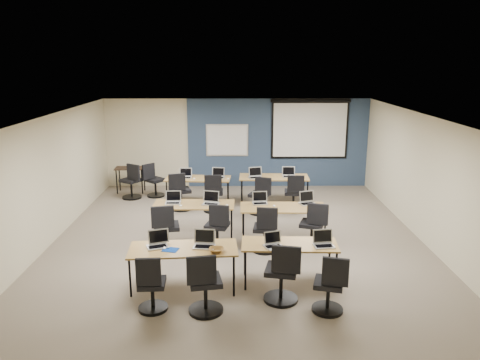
{
  "coord_description": "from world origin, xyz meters",
  "views": [
    {
      "loc": [
        -0.05,
        -9.63,
        3.83
      ],
      "look_at": [
        0.05,
        0.4,
        1.24
      ],
      "focal_mm": 35.0,
      "sensor_mm": 36.0,
      "label": 1
    }
  ],
  "objects_px": {
    "task_chair_1": "(205,288)",
    "task_chair_9": "(214,196)",
    "task_chair_4": "(166,232)",
    "task_chair_3": "(330,289)",
    "task_chair_10": "(260,198)",
    "training_table_front_right": "(289,246)",
    "laptop_2": "(273,243)",
    "task_chair_0": "(151,288)",
    "task_chair_5": "(218,230)",
    "laptop_5": "(211,201)",
    "spare_chair_b": "(132,184)",
    "laptop_10": "(255,175)",
    "laptop_1": "(204,242)",
    "laptop_4": "(173,200)",
    "laptop_6": "(260,201)",
    "training_table_mid_right": "(283,209)",
    "laptop_9": "(218,175)",
    "laptop_0": "(158,242)",
    "task_chair_7": "(313,229)",
    "task_chair_11": "(294,196)",
    "task_chair_2": "(282,277)",
    "training_table_back_right": "(274,178)",
    "task_chair_8": "(180,194)",
    "laptop_3": "(323,242)",
    "task_chair_6": "(265,233)",
    "laptop_7": "(307,201)",
    "training_table_back_left": "(198,180)",
    "laptop_11": "(289,174)",
    "training_table_mid_left": "(194,206)",
    "laptop_8": "(185,175)",
    "utility_table": "(130,171)",
    "projector_screen": "(310,126)",
    "spare_chair_a": "(154,183)"
  },
  "relations": [
    {
      "from": "laptop_6",
      "to": "task_chair_6",
      "type": "xyz_separation_m",
      "value": [
        0.06,
        -1.0,
        -0.38
      ]
    },
    {
      "from": "laptop_11",
      "to": "spare_chair_a",
      "type": "xyz_separation_m",
      "value": [
        -3.8,
        0.58,
        -0.39
      ]
    },
    {
      "from": "laptop_10",
      "to": "task_chair_0",
      "type": "bearing_deg",
      "value": -122.4
    },
    {
      "from": "training_table_mid_right",
      "to": "laptop_9",
      "type": "relative_size",
      "value": 5.4
    },
    {
      "from": "task_chair_8",
      "to": "spare_chair_b",
      "type": "bearing_deg",
      "value": 126.77
    },
    {
      "from": "training_table_mid_right",
      "to": "training_table_back_right",
      "type": "bearing_deg",
      "value": 90.59
    },
    {
      "from": "task_chair_0",
      "to": "laptop_6",
      "type": "bearing_deg",
      "value": 58.27
    },
    {
      "from": "laptop_5",
      "to": "spare_chair_b",
      "type": "distance_m",
      "value": 3.74
    },
    {
      "from": "laptop_5",
      "to": "laptop_6",
      "type": "bearing_deg",
      "value": 16.24
    },
    {
      "from": "task_chair_3",
      "to": "task_chair_10",
      "type": "relative_size",
      "value": 0.98
    },
    {
      "from": "task_chair_9",
      "to": "laptop_10",
      "type": "relative_size",
      "value": 2.81
    },
    {
      "from": "training_table_front_right",
      "to": "utility_table",
      "type": "height_order",
      "value": "utility_table"
    },
    {
      "from": "laptop_1",
      "to": "task_chair_3",
      "type": "bearing_deg",
      "value": -18.67
    },
    {
      "from": "task_chair_2",
      "to": "task_chair_0",
      "type": "bearing_deg",
      "value": -160.39
    },
    {
      "from": "laptop_1",
      "to": "training_table_front_right",
      "type": "bearing_deg",
      "value": 10.4
    },
    {
      "from": "laptop_10",
      "to": "spare_chair_b",
      "type": "relative_size",
      "value": 0.35
    },
    {
      "from": "task_chair_1",
      "to": "task_chair_6",
      "type": "distance_m",
      "value": 2.63
    },
    {
      "from": "task_chair_7",
      "to": "task_chair_11",
      "type": "bearing_deg",
      "value": 111.64
    },
    {
      "from": "task_chair_1",
      "to": "task_chair_9",
      "type": "xyz_separation_m",
      "value": [
        -0.09,
        5.02,
        -0.0
      ]
    },
    {
      "from": "task_chair_1",
      "to": "laptop_11",
      "type": "xyz_separation_m",
      "value": [
        1.94,
        5.83,
        0.37
      ]
    },
    {
      "from": "training_table_mid_right",
      "to": "laptop_6",
      "type": "height_order",
      "value": "laptop_6"
    },
    {
      "from": "laptop_8",
      "to": "training_table_mid_left",
      "type": "bearing_deg",
      "value": -78.86
    },
    {
      "from": "training_table_mid_left",
      "to": "laptop_8",
      "type": "bearing_deg",
      "value": 101.71
    },
    {
      "from": "training_table_front_right",
      "to": "task_chair_5",
      "type": "bearing_deg",
      "value": 132.56
    },
    {
      "from": "laptop_4",
      "to": "task_chair_6",
      "type": "distance_m",
      "value": 2.29
    },
    {
      "from": "training_table_front_right",
      "to": "task_chair_10",
      "type": "xyz_separation_m",
      "value": [
        -0.31,
        3.79,
        -0.27
      ]
    },
    {
      "from": "laptop_5",
      "to": "laptop_3",
      "type": "bearing_deg",
      "value": -34.95
    },
    {
      "from": "laptop_1",
      "to": "laptop_4",
      "type": "height_order",
      "value": "laptop_1"
    },
    {
      "from": "laptop_2",
      "to": "laptop_5",
      "type": "distance_m",
      "value": 2.7
    },
    {
      "from": "task_chair_2",
      "to": "laptop_5",
      "type": "height_order",
      "value": "task_chair_2"
    },
    {
      "from": "task_chair_0",
      "to": "task_chair_5",
      "type": "height_order",
      "value": "task_chair_5"
    },
    {
      "from": "laptop_5",
      "to": "training_table_back_left",
      "type": "bearing_deg",
      "value": 116.16
    },
    {
      "from": "utility_table",
      "to": "laptop_4",
      "type": "bearing_deg",
      "value": -66.61
    },
    {
      "from": "laptop_3",
      "to": "task_chair_7",
      "type": "height_order",
      "value": "task_chair_7"
    },
    {
      "from": "task_chair_5",
      "to": "task_chair_2",
      "type": "bearing_deg",
      "value": -49.6
    },
    {
      "from": "task_chair_10",
      "to": "laptop_3",
      "type": "bearing_deg",
      "value": -53.67
    },
    {
      "from": "task_chair_5",
      "to": "task_chair_9",
      "type": "height_order",
      "value": "task_chair_9"
    },
    {
      "from": "laptop_7",
      "to": "task_chair_7",
      "type": "xyz_separation_m",
      "value": [
        0.02,
        -0.77,
        -0.38
      ]
    },
    {
      "from": "projector_screen",
      "to": "training_table_mid_right",
      "type": "relative_size",
      "value": 1.29
    },
    {
      "from": "training_table_back_right",
      "to": "laptop_2",
      "type": "relative_size",
      "value": 6.17
    },
    {
      "from": "training_table_back_left",
      "to": "laptop_1",
      "type": "distance_m",
      "value": 4.78
    },
    {
      "from": "laptop_2",
      "to": "laptop_9",
      "type": "relative_size",
      "value": 0.89
    },
    {
      "from": "training_table_front_right",
      "to": "laptop_2",
      "type": "xyz_separation_m",
      "value": [
        -0.3,
        -0.1,
        0.11
      ]
    },
    {
      "from": "task_chair_6",
      "to": "laptop_10",
      "type": "relative_size",
      "value": 2.75
    },
    {
      "from": "task_chair_9",
      "to": "task_chair_4",
      "type": "bearing_deg",
      "value": -108.34
    },
    {
      "from": "laptop_5",
      "to": "task_chair_8",
      "type": "bearing_deg",
      "value": 131.29
    },
    {
      "from": "laptop_0",
      "to": "task_chair_9",
      "type": "distance_m",
      "value": 4.15
    },
    {
      "from": "laptop_2",
      "to": "training_table_back_left",
      "type": "bearing_deg",
      "value": 90.68
    },
    {
      "from": "laptop_6",
      "to": "task_chair_3",
      "type": "bearing_deg",
      "value": -81.12
    },
    {
      "from": "laptop_0",
      "to": "task_chair_3",
      "type": "bearing_deg",
      "value": -38.69
    }
  ]
}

